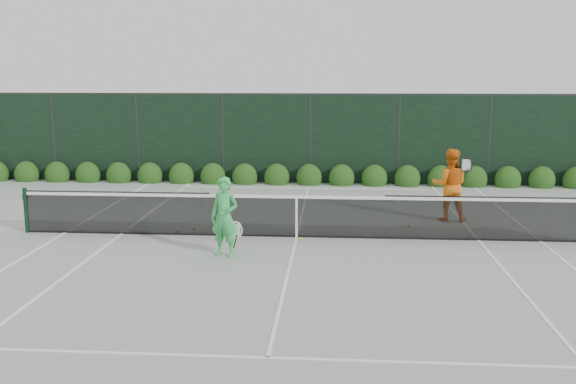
{
  "coord_description": "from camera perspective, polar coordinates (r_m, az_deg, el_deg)",
  "views": [
    {
      "loc": [
        0.85,
        -14.3,
        3.71
      ],
      "look_at": [
        -0.22,
        0.3,
        1.0
      ],
      "focal_mm": 40.0,
      "sensor_mm": 36.0,
      "label": 1
    }
  ],
  "objects": [
    {
      "name": "windscreen_fence",
      "position": [
        11.82,
        -0.01,
        -0.21
      ],
      "size": [
        32.0,
        21.07,
        3.06
      ],
      "color": "black",
      "rests_on": "ground"
    },
    {
      "name": "tennis_net",
      "position": [
        14.67,
        0.67,
        -2.02
      ],
      "size": [
        12.9,
        0.1,
        1.07
      ],
      "color": "#10311C",
      "rests_on": "ground"
    },
    {
      "name": "tennis_balls",
      "position": [
        15.16,
        -1.12,
        -3.54
      ],
      "size": [
        5.62,
        1.53,
        0.07
      ],
      "color": "#CBD72F",
      "rests_on": "ground"
    },
    {
      "name": "ground",
      "position": [
        14.79,
        0.76,
        -4.03
      ],
      "size": [
        80.0,
        80.0,
        0.0
      ],
      "primitive_type": "plane",
      "color": "gray",
      "rests_on": "ground"
    },
    {
      "name": "court_lines",
      "position": [
        14.79,
        0.76,
        -4.01
      ],
      "size": [
        11.03,
        23.83,
        0.01
      ],
      "color": "white",
      "rests_on": "ground"
    },
    {
      "name": "player_woman",
      "position": [
        13.17,
        -5.65,
        -2.22
      ],
      "size": [
        0.7,
        0.56,
        1.65
      ],
      "rotation": [
        0.0,
        0.0,
        -0.32
      ],
      "color": "green",
      "rests_on": "ground"
    },
    {
      "name": "player_man",
      "position": [
        16.78,
        14.19,
        0.61
      ],
      "size": [
        0.99,
        0.79,
        1.85
      ],
      "rotation": [
        0.0,
        0.0,
        3.04
      ],
      "color": "orange",
      "rests_on": "ground"
    },
    {
      "name": "hedge_row",
      "position": [
        21.74,
        1.89,
        1.28
      ],
      "size": [
        31.66,
        0.65,
        0.94
      ],
      "color": "#15350E",
      "rests_on": "ground"
    }
  ]
}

